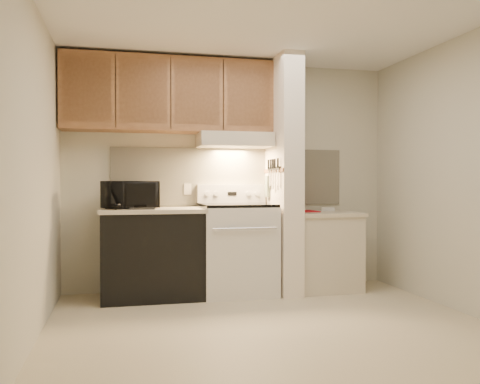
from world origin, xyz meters
name	(u,v)px	position (x,y,z in m)	size (l,w,h in m)	color
floor	(268,323)	(0.00, 0.00, 0.00)	(3.60, 3.60, 0.00)	beige
ceiling	(268,21)	(0.00, 0.00, 2.50)	(3.60, 3.60, 0.00)	white
wall_back	(230,175)	(0.00, 1.50, 1.25)	(3.60, 0.02, 2.50)	beige
wall_left	(36,172)	(-1.80, 0.00, 1.25)	(0.02, 3.00, 2.50)	beige
wall_right	(459,174)	(1.80, 0.00, 1.25)	(0.02, 3.00, 2.50)	beige
backsplash	(230,177)	(0.00, 1.49, 1.24)	(2.60, 0.02, 0.63)	beige
range_body	(237,250)	(0.00, 1.16, 0.46)	(0.76, 0.65, 0.92)	silver
oven_window	(244,250)	(0.00, 0.84, 0.50)	(0.50, 0.01, 0.30)	black
oven_handle	(245,228)	(0.00, 0.80, 0.72)	(0.02, 0.02, 0.65)	silver
cooktop	(237,205)	(0.00, 1.16, 0.94)	(0.74, 0.64, 0.03)	black
range_backguard	(231,194)	(0.00, 1.44, 1.05)	(0.76, 0.08, 0.20)	silver
range_display	(232,194)	(0.00, 1.40, 1.05)	(0.10, 0.01, 0.04)	black
range_knob_left_outer	(207,194)	(-0.28, 1.40, 1.05)	(0.05, 0.05, 0.02)	silver
range_knob_left_inner	(216,194)	(-0.18, 1.40, 1.05)	(0.05, 0.05, 0.02)	silver
range_knob_right_inner	(248,194)	(0.18, 1.40, 1.05)	(0.05, 0.05, 0.02)	silver
range_knob_right_outer	(257,193)	(0.28, 1.40, 1.05)	(0.05, 0.05, 0.02)	silver
dishwasher_front	(152,255)	(-0.88, 1.17, 0.43)	(1.00, 0.63, 0.87)	black
left_countertop	(152,210)	(-0.88, 1.17, 0.89)	(1.04, 0.67, 0.04)	beige
spoon_rest	(142,209)	(-0.99, 0.97, 0.92)	(0.24, 0.08, 0.02)	black
teal_jar	(122,203)	(-1.18, 1.39, 0.96)	(0.10, 0.10, 0.11)	#227160
outlet	(188,189)	(-0.48, 1.48, 1.10)	(0.08, 0.01, 0.12)	beige
microwave	(130,195)	(-1.10, 1.17, 1.05)	(0.50, 0.34, 0.28)	black
partition_pillar	(284,175)	(0.51, 1.15, 1.25)	(0.22, 0.70, 2.50)	white
pillar_trim	(273,170)	(0.39, 1.15, 1.30)	(0.01, 0.70, 0.04)	#93613C
knife_strip	(274,168)	(0.39, 1.10, 1.32)	(0.02, 0.42, 0.04)	black
knife_blade_a	(278,178)	(0.38, 0.93, 1.22)	(0.01, 0.04, 0.16)	silver
knife_handle_a	(278,163)	(0.38, 0.93, 1.37)	(0.02, 0.02, 0.10)	black
knife_blade_b	(275,179)	(0.38, 1.02, 1.21)	(0.01, 0.04, 0.18)	silver
knife_handle_b	(275,164)	(0.38, 1.03, 1.37)	(0.02, 0.02, 0.10)	black
knife_blade_c	(273,180)	(0.38, 1.10, 1.20)	(0.01, 0.04, 0.20)	silver
knife_handle_c	(273,164)	(0.38, 1.11, 1.37)	(0.02, 0.02, 0.10)	black
knife_blade_d	(271,178)	(0.38, 1.19, 1.22)	(0.01, 0.04, 0.16)	silver
knife_handle_d	(271,164)	(0.38, 1.18, 1.37)	(0.02, 0.02, 0.10)	black
knife_blade_e	(269,179)	(0.38, 1.25, 1.21)	(0.01, 0.04, 0.18)	silver
knife_handle_e	(268,164)	(0.38, 1.27, 1.37)	(0.02, 0.02, 0.10)	black
oven_mitt	(267,186)	(0.38, 1.32, 1.13)	(0.03, 0.10, 0.23)	gray
right_cab_base	(324,253)	(0.97, 1.15, 0.40)	(0.70, 0.60, 0.81)	beige
right_countertop	(324,214)	(0.97, 1.15, 0.83)	(0.74, 0.64, 0.04)	beige
red_folder	(305,211)	(0.79, 1.25, 0.86)	(0.24, 0.33, 0.01)	#B21018
white_box	(328,209)	(1.10, 1.33, 0.87)	(0.14, 0.10, 0.04)	white
range_hood	(235,140)	(0.00, 1.28, 1.62)	(0.78, 0.44, 0.15)	beige
hood_lip	(239,143)	(0.00, 1.07, 1.58)	(0.78, 0.04, 0.06)	beige
upper_cabinets	(169,95)	(-0.69, 1.32, 2.08)	(2.18, 0.33, 0.77)	#93613C
cab_door_a	(87,89)	(-1.51, 1.17, 2.08)	(0.46, 0.01, 0.63)	#93613C
cab_gap_a	(116,91)	(-1.23, 1.16, 2.08)	(0.01, 0.01, 0.73)	black
cab_door_b	(144,92)	(-0.96, 1.17, 2.08)	(0.46, 0.01, 0.63)	#93613C
cab_gap_b	(171,93)	(-0.69, 1.16, 2.08)	(0.01, 0.01, 0.73)	black
cab_door_c	(197,94)	(-0.42, 1.17, 2.08)	(0.46, 0.01, 0.63)	#93613C
cab_gap_c	(223,95)	(-0.14, 1.16, 2.08)	(0.01, 0.01, 0.73)	black
cab_door_d	(249,96)	(0.13, 1.17, 2.08)	(0.46, 0.01, 0.63)	#93613C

